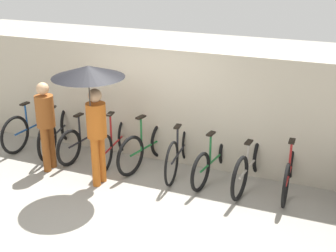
% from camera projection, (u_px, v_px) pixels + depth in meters
% --- Properties ---
extents(ground_plane, '(30.00, 30.00, 0.00)m').
position_uv_depth(ground_plane, '(105.00, 206.00, 7.18)').
color(ground_plane, gray).
extents(back_wall, '(14.20, 0.12, 2.09)m').
position_uv_depth(back_wall, '(155.00, 105.00, 8.44)').
color(back_wall, '#B2A893').
rests_on(back_wall, ground).
extents(parked_bicycle_0, '(0.44, 1.81, 1.11)m').
position_uv_depth(parked_bicycle_0, '(34.00, 125.00, 9.33)').
color(parked_bicycle_0, black).
rests_on(parked_bicycle_0, ground).
extents(parked_bicycle_1, '(0.54, 1.78, 1.08)m').
position_uv_depth(parked_bicycle_1, '(59.00, 130.00, 9.04)').
color(parked_bicycle_1, black).
rests_on(parked_bicycle_1, ground).
extents(parked_bicycle_2, '(0.44, 1.69, 1.09)m').
position_uv_depth(parked_bicycle_2, '(86.00, 137.00, 8.82)').
color(parked_bicycle_2, black).
rests_on(parked_bicycle_2, ground).
extents(parked_bicycle_3, '(0.44, 1.69, 1.10)m').
position_uv_depth(parked_bicycle_3, '(115.00, 142.00, 8.59)').
color(parked_bicycle_3, black).
rests_on(parked_bicycle_3, ground).
extents(parked_bicycle_4, '(0.52, 1.66, 1.08)m').
position_uv_depth(parked_bicycle_4, '(147.00, 146.00, 8.39)').
color(parked_bicycle_4, black).
rests_on(parked_bicycle_4, ground).
extents(parked_bicycle_5, '(0.44, 1.83, 1.08)m').
position_uv_depth(parked_bicycle_5, '(180.00, 150.00, 8.18)').
color(parked_bicycle_5, black).
rests_on(parked_bicycle_5, ground).
extents(parked_bicycle_6, '(0.44, 1.74, 1.07)m').
position_uv_depth(parked_bicycle_6, '(215.00, 158.00, 7.96)').
color(parked_bicycle_6, black).
rests_on(parked_bicycle_6, ground).
extents(parked_bicycle_7, '(0.44, 1.81, 0.98)m').
position_uv_depth(parked_bicycle_7, '(251.00, 164.00, 7.70)').
color(parked_bicycle_7, black).
rests_on(parked_bicycle_7, ground).
extents(parked_bicycle_8, '(0.44, 1.71, 1.11)m').
position_uv_depth(parked_bicycle_8, '(290.00, 170.00, 7.51)').
color(parked_bicycle_8, black).
rests_on(parked_bicycle_8, ground).
extents(pedestrian_leading, '(0.32, 0.32, 1.60)m').
position_uv_depth(pedestrian_leading, '(46.00, 120.00, 8.04)').
color(pedestrian_leading, brown).
rests_on(pedestrian_leading, ground).
extents(pedestrian_center, '(1.12, 1.12, 2.05)m').
position_uv_depth(pedestrian_center, '(91.00, 90.00, 7.19)').
color(pedestrian_center, '#B25619').
rests_on(pedestrian_center, ground).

